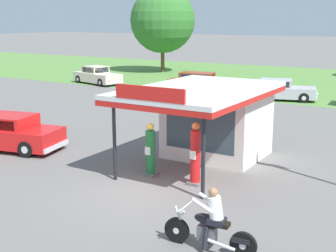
# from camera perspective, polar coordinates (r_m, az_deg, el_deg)

# --- Properties ---
(ground_plane) EXTENTS (300.00, 300.00, 0.00)m
(ground_plane) POSITION_cam_1_polar(r_m,az_deg,el_deg) (14.92, -3.03, -8.06)
(ground_plane) COLOR slate
(service_station_kiosk) EXTENTS (4.25, 6.70, 3.38)m
(service_station_kiosk) POSITION_cam_1_polar(r_m,az_deg,el_deg) (18.13, 5.58, 1.35)
(service_station_kiosk) COLOR silver
(service_station_kiosk) RESTS_ON ground
(gas_pump_nearside) EXTENTS (0.44, 0.44, 1.89)m
(gas_pump_nearside) POSITION_cam_1_polar(r_m,az_deg,el_deg) (16.13, -2.18, -3.20)
(gas_pump_nearside) COLOR slate
(gas_pump_nearside) RESTS_ON ground
(gas_pump_offside) EXTENTS (0.44, 0.44, 2.11)m
(gas_pump_offside) POSITION_cam_1_polar(r_m,az_deg,el_deg) (15.23, 3.39, -3.76)
(gas_pump_offside) COLOR slate
(gas_pump_offside) RESTS_ON ground
(motorcycle_with_rider) EXTENTS (2.33, 0.70, 1.58)m
(motorcycle_with_rider) POSITION_cam_1_polar(r_m,az_deg,el_deg) (11.13, 5.28, -12.00)
(motorcycle_with_rider) COLOR black
(motorcycle_with_rider) RESTS_ON ground
(featured_classic_sedan) EXTENTS (5.51, 2.92, 1.47)m
(featured_classic_sedan) POSITION_cam_1_polar(r_m,az_deg,el_deg) (20.79, -19.55, -0.80)
(featured_classic_sedan) COLOR red
(featured_classic_sedan) RESTS_ON ground
(parked_car_back_row_far_left) EXTENTS (5.14, 2.88, 1.50)m
(parked_car_back_row_far_left) POSITION_cam_1_polar(r_m,az_deg,el_deg) (40.31, -8.72, 6.11)
(parked_car_back_row_far_left) COLOR beige
(parked_car_back_row_far_left) RESTS_ON ground
(parked_car_back_row_centre_left) EXTENTS (5.74, 2.58, 1.47)m
(parked_car_back_row_centre_left) POSITION_cam_1_polar(r_m,az_deg,el_deg) (35.33, 4.11, 5.30)
(parked_car_back_row_centre_left) COLOR #993819
(parked_car_back_row_centre_left) RESTS_ON ground
(parked_car_back_row_right) EXTENTS (5.34, 3.18, 1.40)m
(parked_car_back_row_right) POSITION_cam_1_polar(r_m,az_deg,el_deg) (32.65, 13.41, 4.30)
(parked_car_back_row_right) COLOR #B7B7BC
(parked_car_back_row_right) RESTS_ON ground
(tree_oak_distant_spare) EXTENTS (6.66, 6.66, 8.64)m
(tree_oak_distant_spare) POSITION_cam_1_polar(r_m,az_deg,el_deg) (48.73, -0.68, 12.86)
(tree_oak_distant_spare) COLOR brown
(tree_oak_distant_spare) RESTS_ON ground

